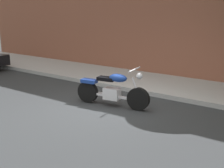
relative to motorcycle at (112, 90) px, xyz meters
The scene contains 3 objects.
ground_plane 0.52m from the motorcycle, 109.64° to the right, with size 60.00×60.00×0.00m, color #303335.
sidewalk 2.78m from the motorcycle, 91.85° to the left, with size 22.05×2.57×0.14m, color #AEAEAE.
motorcycle is the anchor object (origin of this frame).
Camera 1 is at (4.83, -6.17, 2.61)m, focal length 48.59 mm.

